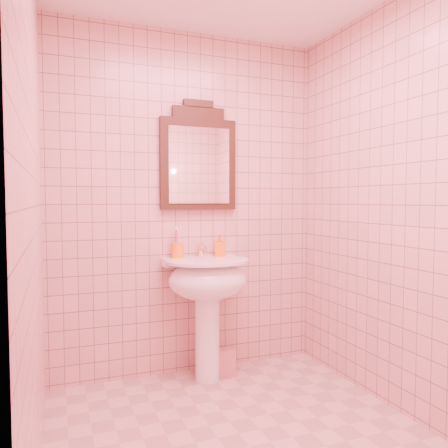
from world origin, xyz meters
name	(u,v)px	position (x,y,z in m)	size (l,w,h in m)	color
floor	(249,447)	(0.00, 0.00, 0.00)	(2.20, 2.20, 0.00)	#C8A590
back_wall	(188,204)	(0.00, 1.10, 1.25)	(2.00, 0.02, 2.50)	tan
pedestal_sink	(208,288)	(0.07, 0.87, 0.66)	(0.58, 0.58, 0.86)	white
faucet	(201,250)	(0.07, 1.01, 0.92)	(0.04, 0.16, 0.11)	white
mirror	(198,159)	(0.07, 1.07, 1.58)	(0.57, 0.06, 0.80)	black
toothbrush_cup	(178,250)	(-0.10, 1.03, 0.92)	(0.09, 0.09, 0.20)	orange
soap_dispenser	(220,246)	(0.21, 1.00, 0.94)	(0.07, 0.08, 0.16)	orange
towel	(224,363)	(0.21, 0.91, 0.10)	(0.16, 0.10, 0.19)	#CF7A7C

